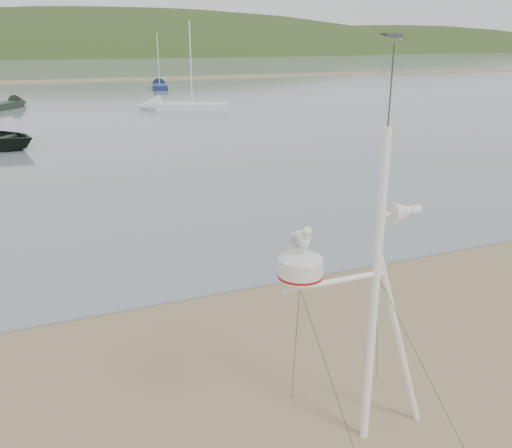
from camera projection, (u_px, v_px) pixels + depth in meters
name	position (u px, v px, depth m)	size (l,w,h in m)	color
water	(22.00, 64.00, 121.98)	(560.00, 256.00, 0.04)	slate
sandbar	(25.00, 82.00, 67.81)	(560.00, 7.00, 0.07)	olive
hill_ridge	(74.00, 103.00, 225.06)	(620.00, 180.00, 80.00)	#253716
far_cottages	(28.00, 44.00, 177.70)	(294.40, 6.30, 8.00)	beige
mast_rig	(368.00, 361.00, 6.77)	(2.21, 2.36, 5.00)	white
sailboat_white_near	(168.00, 106.00, 41.06)	(7.06, 4.37, 6.93)	silver
sailboat_blue_far	(159.00, 85.00, 59.93)	(2.70, 6.45, 6.26)	#15214C
sailboat_dark_mid	(10.00, 104.00, 42.10)	(4.37, 5.38, 5.64)	black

